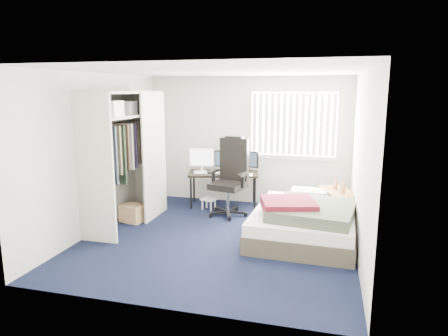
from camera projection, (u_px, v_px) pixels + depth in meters
ground at (219, 238)px, 6.13m from camera, size 4.20×4.20×0.00m
room_shell at (219, 140)px, 5.84m from camera, size 4.20×4.20×4.20m
window_assembly at (293, 124)px, 7.54m from camera, size 1.72×0.09×1.32m
closet at (125, 145)px, 6.55m from camera, size 0.64×1.84×2.22m
desk at (224, 170)px, 7.76m from camera, size 1.44×0.90×1.12m
office_chair at (230, 185)px, 7.23m from camera, size 0.80×0.80×1.41m
footstool at (209, 201)px, 7.56m from camera, size 0.31×0.28×0.22m
nightstand at (338, 194)px, 6.71m from camera, size 0.70×0.93×0.76m
bed at (305, 220)px, 6.10m from camera, size 1.59×2.07×0.66m
pine_box at (133, 213)px, 6.88m from camera, size 0.46×0.39×0.30m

